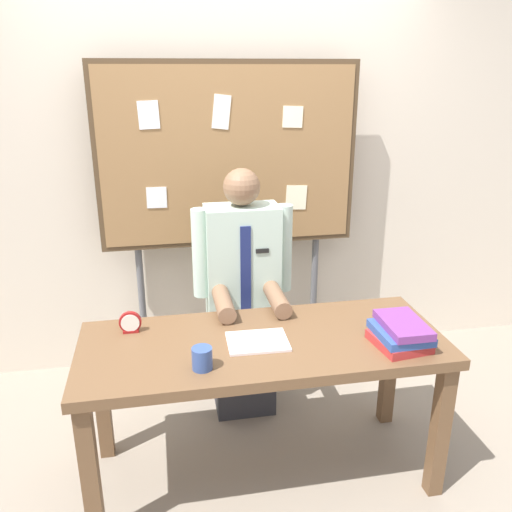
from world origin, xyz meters
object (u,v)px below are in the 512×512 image
bulletin_board (229,160)px  desk (263,358)px  open_notebook (258,342)px  desk_clock (130,323)px  book_stack (401,333)px  coffee_mug (202,358)px  person (243,304)px

bulletin_board → desk: bearing=-90.0°
bulletin_board → open_notebook: bulletin_board is taller
desk → desk_clock: (-0.60, 0.19, 0.14)m
book_stack → coffee_mug: 0.90m
desk → bulletin_board: bulletin_board is taller
desk → person: size_ratio=1.17×
person → open_notebook: person is taller
open_notebook → desk: bearing=33.8°
desk → desk_clock: desk_clock is taller
desk → desk_clock: 0.65m
book_stack → open_notebook: (-0.63, 0.14, -0.05)m
desk → book_stack: size_ratio=5.90×
book_stack → coffee_mug: bearing=-177.7°
book_stack → desk_clock: bearing=163.7°
coffee_mug → book_stack: bearing=2.3°
desk → open_notebook: (-0.03, -0.02, 0.10)m
desk → person: (0.00, 0.57, 0.02)m
bulletin_board → open_notebook: (-0.03, -1.08, -0.65)m
person → coffee_mug: (-0.30, -0.77, 0.13)m
person → bulletin_board: size_ratio=0.73×
person → bulletin_board: (-0.00, 0.49, 0.74)m
desk_clock → open_notebook: bearing=-20.5°
coffee_mug → desk: bearing=33.0°
desk → coffee_mug: coffee_mug is taller
desk_clock → coffee_mug: desk_clock is taller
open_notebook → coffee_mug: 0.32m
desk → book_stack: 0.64m
desk_clock → coffee_mug: size_ratio=1.09×
desk → open_notebook: size_ratio=6.10×
open_notebook → desk_clock: bearing=159.5°
bulletin_board → book_stack: bearing=-63.7°
person → desk_clock: bearing=-147.7°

